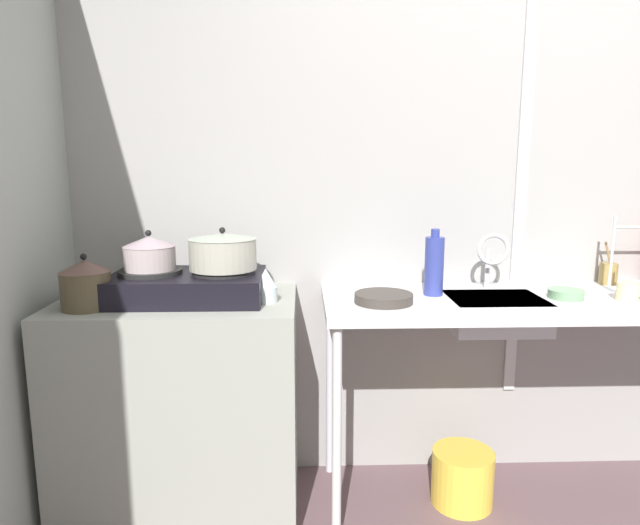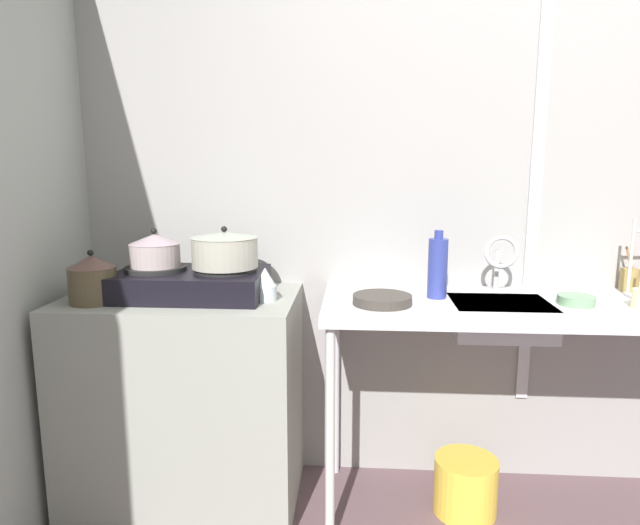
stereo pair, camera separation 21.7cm
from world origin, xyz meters
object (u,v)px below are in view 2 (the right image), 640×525
stove (191,283)px  utensil_jar (629,279)px  sink_basin (500,318)px  bucket_on_floor (465,485)px  bottle_by_sink (438,268)px  faucet (500,256)px  frying_pan (382,300)px  pot_on_right_burner (225,250)px  pot_on_left_burner (155,250)px  percolator (265,285)px  small_bowl_on_drainboard (576,300)px  pot_beside_stove (92,279)px

stove → utensil_jar: (1.82, 0.23, -0.01)m
sink_basin → bucket_on_floor: bearing=-175.7°
sink_basin → bottle_by_sink: 0.31m
bucket_on_floor → sink_basin: bearing=4.3°
stove → faucet: faucet is taller
frying_pan → bottle_by_sink: size_ratio=0.83×
stove → pot_on_right_burner: bearing=-0.0°
faucet → stove: bearing=-174.5°
pot_on_right_burner → frying_pan: (0.63, -0.07, -0.18)m
pot_on_left_burner → percolator: (0.46, -0.05, -0.12)m
bottle_by_sink → utensil_jar: 0.85m
faucet → frying_pan: size_ratio=1.08×
sink_basin → bucket_on_floor: size_ratio=1.45×
bottle_by_sink → percolator: bearing=-171.9°
small_bowl_on_drainboard → bottle_by_sink: bottle_by_sink is taller
frying_pan → bucket_on_floor: frying_pan is taller
stove → pot_beside_stove: size_ratio=2.87×
pot_beside_stove → small_bowl_on_drainboard: pot_beside_stove is taller
percolator → bucket_on_floor: percolator is taller
small_bowl_on_drainboard → bucket_on_floor: (-0.38, 0.01, -0.80)m
pot_on_right_burner → pot_on_left_burner: bearing=180.0°
pot_on_left_burner → stove: bearing=0.0°
stove → faucet: 1.27m
utensil_jar → frying_pan: bearing=-164.1°
pot_on_left_burner → small_bowl_on_drainboard: size_ratio=1.46×
pot_on_right_burner → faucet: 1.12m
sink_basin → pot_on_left_burner: bearing=179.6°
pot_on_right_burner → small_bowl_on_drainboard: pot_on_right_burner is taller
percolator → stove: bearing=171.0°
pot_on_right_burner → percolator: pot_on_right_burner is taller
stove → small_bowl_on_drainboard: (1.51, -0.03, -0.04)m
frying_pan → pot_beside_stove: bearing=-177.3°
pot_beside_stove → frying_pan: (1.12, 0.05, -0.07)m
pot_on_right_burner → sink_basin: size_ratio=0.71×
pot_on_left_burner → utensil_jar: (1.97, 0.23, -0.14)m
pot_beside_stove → bucket_on_floor: pot_beside_stove is taller
utensil_jar → small_bowl_on_drainboard: bearing=-140.7°
utensil_jar → pot_on_right_burner: bearing=-172.3°
stove → sink_basin: (1.23, -0.01, -0.12)m
pot_on_right_burner → bottle_by_sink: pot_on_right_burner is taller
small_bowl_on_drainboard → stove: bearing=178.9°
utensil_jar → faucet: bearing=-169.3°
pot_on_left_burner → bottle_by_sink: size_ratio=0.74×
small_bowl_on_drainboard → utensil_jar: utensil_jar is taller
percolator → bottle_by_sink: bottle_by_sink is taller
sink_basin → faucet: 0.26m
stove → utensil_jar: utensil_jar is taller
pot_on_right_burner → stove: bearing=180.0°
frying_pan → small_bowl_on_drainboard: size_ratio=1.65×
frying_pan → bottle_by_sink: bottle_by_sink is taller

